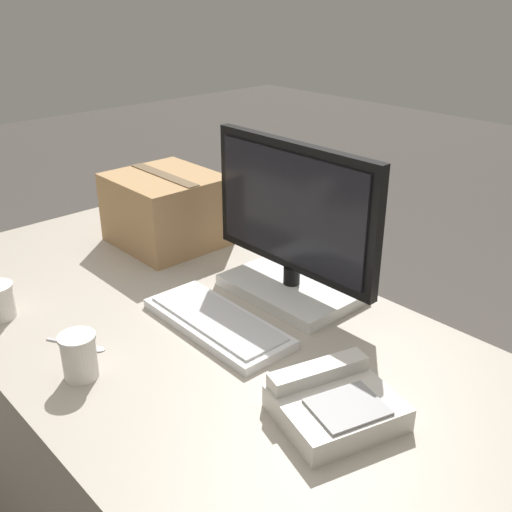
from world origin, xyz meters
name	(u,v)px	position (x,y,z in m)	size (l,w,h in m)	color
office_desk	(199,441)	(0.00, 0.00, 0.37)	(1.80, 0.90, 0.74)	#A89E8E
monitor	(292,234)	(0.05, 0.29, 0.91)	(0.53, 0.23, 0.41)	white
keyboard	(217,322)	(0.05, 0.03, 0.75)	(0.40, 0.17, 0.03)	silver
desk_phone	(335,404)	(0.46, -0.01, 0.77)	(0.25, 0.27, 0.08)	beige
paper_cup_right	(79,356)	(0.01, -0.30, 0.79)	(0.08, 0.08, 0.10)	white
spoon	(85,346)	(-0.09, -0.24, 0.74)	(0.14, 0.09, 0.00)	silver
cardboard_box	(166,209)	(-0.46, 0.25, 0.85)	(0.32, 0.29, 0.22)	tan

